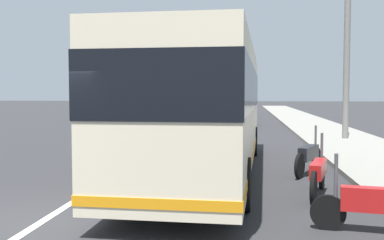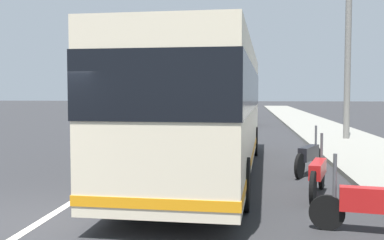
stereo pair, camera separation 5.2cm
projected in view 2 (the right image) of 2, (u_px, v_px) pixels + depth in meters
ground_plane at (42, 221)px, 7.81m from camera, size 220.00×220.00×0.00m
sidewalk_curb at (365, 151)px, 16.78m from camera, size 110.00×3.60×0.14m
lane_divider_line at (157, 149)px, 17.72m from camera, size 110.00×0.16×0.01m
coach_bus at (207, 104)px, 12.31m from camera, size 11.96×3.00×3.33m
motorcycle_by_tree at (376, 205)px, 7.08m from camera, size 0.44×2.03×1.23m
motorcycle_nearest_curb at (318, 174)px, 9.66m from camera, size 2.28×0.66×1.29m
motorcycle_far_end at (309, 156)px, 12.28m from camera, size 2.00×0.96×1.28m
car_oncoming at (186, 108)px, 45.00m from camera, size 4.53×1.83×1.50m
car_side_street at (239, 115)px, 31.02m from camera, size 4.09×2.06×1.46m
car_behind_bus at (242, 110)px, 40.03m from camera, size 4.69×1.98×1.53m
car_ahead_same_lane at (233, 106)px, 50.99m from camera, size 4.56×2.07×1.49m
utility_pole at (348, 56)px, 20.32m from camera, size 0.27×0.27×7.61m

